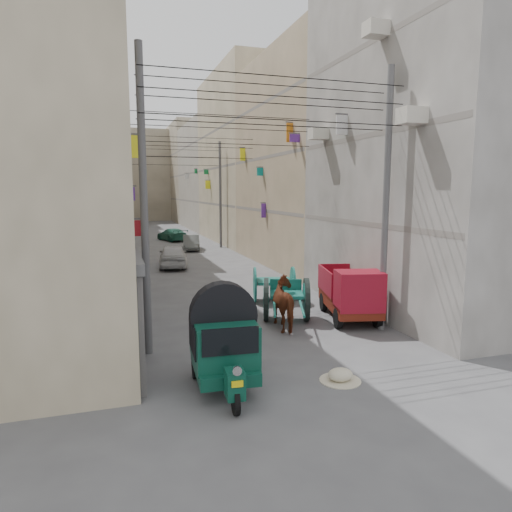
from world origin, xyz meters
name	(u,v)px	position (x,y,z in m)	size (l,w,h in m)	color
ground	(395,449)	(0.00, 0.00, 0.00)	(140.00, 140.00, 0.00)	#4B4B4E
building_row_left	(62,164)	(-8.00, 34.13, 6.46)	(8.00, 62.00, 14.00)	beige
building_row_right	(252,167)	(8.00, 34.13, 6.46)	(8.00, 62.00, 14.00)	#ACA7A1
end_cap_building	(139,176)	(0.00, 66.00, 6.50)	(22.00, 10.00, 13.00)	#B3A68D
shutters_left	(128,272)	(-3.92, 10.38, 1.49)	(0.18, 14.40, 2.88)	#46464B
signboards	(186,206)	(-0.01, 21.66, 3.43)	(8.22, 40.52, 5.67)	#177E3E
ac_units	(363,96)	(3.65, 7.67, 7.43)	(0.70, 6.55, 3.35)	beige
utility_poles	(201,197)	(0.00, 17.00, 4.00)	(7.40, 22.20, 8.00)	#545356
overhead_cables	(211,136)	(0.00, 14.40, 6.77)	(7.40, 22.52, 1.12)	black
auto_rickshaw	(224,341)	(-2.17, 3.31, 1.07)	(1.59, 2.62, 1.81)	black
tonga_cart	(286,299)	(1.07, 7.79, 0.76)	(2.20, 3.43, 1.45)	black
mini_truck	(352,296)	(3.11, 7.00, 0.88)	(2.19, 3.53, 1.84)	black
second_cart	(274,283)	(1.58, 10.40, 0.74)	(1.87, 1.73, 1.39)	#155E53
feed_sack	(340,375)	(0.46, 2.81, 0.15)	(0.60, 0.48, 0.30)	beige
horse	(288,303)	(0.80, 7.00, 0.80)	(0.86, 1.89, 1.60)	maroon
distant_car_white	(173,256)	(-1.12, 19.91, 0.65)	(1.54, 3.84, 1.31)	silver
distant_car_grey	(191,243)	(1.16, 27.20, 0.54)	(1.15, 3.31, 1.09)	#505553
distant_car_green	(172,235)	(0.60, 33.81, 0.54)	(1.52, 3.73, 1.08)	#205F4B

